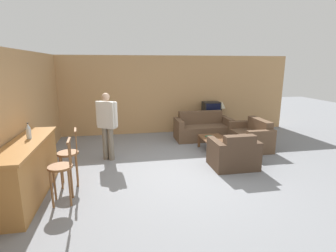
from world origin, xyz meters
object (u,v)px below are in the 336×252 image
Objects in this scene: bar_chair_near at (62,171)px; tv_unit at (211,124)px; book_on_table at (209,136)px; couch_far at (203,129)px; bar_chair_mid at (69,157)px; person_by_window at (107,123)px; table_lamp at (222,105)px; armchair_near at (234,154)px; loveseat_right at (251,137)px; coffee_table at (213,140)px; tv at (211,109)px; bottle at (29,131)px.

bar_chair_near is 5.83m from tv_unit.
tv_unit reaches higher than book_on_table.
bar_chair_near is 4.90m from couch_far.
bar_chair_mid is 1.51m from person_by_window.
book_on_table is 0.42× the size of table_lamp.
bar_chair_near is 1.04× the size of tv_unit.
loveseat_right is at bearing 49.35° from armchair_near.
couch_far reaches higher than coffee_table.
table_lamp is at bearing 73.05° from armchair_near.
tv_unit is 4.08m from person_by_window.
tv reaches higher than tv_unit.
tv_unit is 0.64× the size of person_by_window.
armchair_near is 1.79× the size of tv.
bottle is at bearing -156.30° from book_on_table.
bar_chair_mid is at bearing -117.84° from person_by_window.
couch_far is (3.56, 2.66, -0.27)m from bar_chair_mid.
coffee_table is 0.81× the size of tv_unit.
couch_far is 1.05× the size of person_by_window.
armchair_near is 3.28m from tv.
person_by_window reaches higher than bar_chair_mid.
armchair_near is 0.61× the size of person_by_window.
tv is (0.63, 1.96, 0.49)m from coffee_table.
table_lamp is at bearing 59.65° from book_on_table.
couch_far is 3.10× the size of tv.
table_lamp is at bearing 0.00° from tv_unit.
coffee_table is 2.30m from table_lamp.
tv is at bearing -179.55° from table_lamp.
person_by_window is (0.69, 2.01, 0.36)m from bar_chair_near.
person_by_window reaches higher than table_lamp.
tv is 1.95× the size of bottle.
coffee_table is at bearing -107.72° from tv_unit.
couch_far is 5.11m from bottle.
book_on_table is 2.22m from table_lamp.
couch_far is 1.36m from table_lamp.
bottle reaches higher than loveseat_right.
bar_chair_near is at bearing -134.71° from tv_unit.
couch_far is 1.30× the size of loveseat_right.
bottle is at bearing -145.75° from couch_far.
coffee_table is 2.98× the size of bottle.
loveseat_right reaches higher than tv_unit.
table_lamp is (0.93, 0.77, 0.63)m from couch_far.
bar_chair_near reaches higher than couch_far.
bar_chair_mid is at bearing -140.07° from tv.
bar_chair_mid reaches higher than couch_far.
couch_far is 2.03× the size of coffee_table.
bar_chair_mid reaches higher than loveseat_right.
bar_chair_mid is 1.29× the size of coffee_table.
loveseat_right is 2.00m from table_lamp.
bar_chair_near is at bearing -136.57° from couch_far.
tv_unit is (-0.52, 1.89, -0.03)m from loveseat_right.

